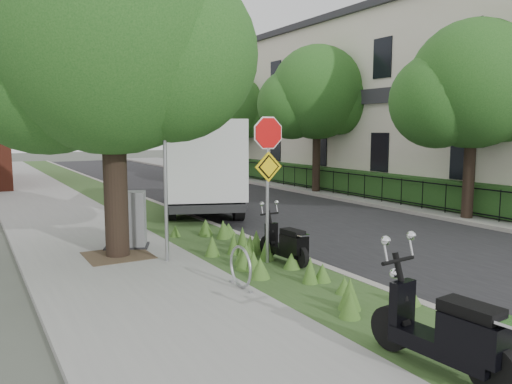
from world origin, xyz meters
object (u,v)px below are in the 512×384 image
sign_assembly (268,159)px  scooter_near (288,247)px  scooter_far (455,340)px  box_truck (201,162)px  utility_cabinet (126,221)px

sign_assembly → scooter_near: size_ratio=2.02×
scooter_near → scooter_far: scooter_far is taller
scooter_near → box_truck: (1.37, 7.47, 1.32)m
sign_assembly → utility_cabinet: sign_assembly is taller
scooter_far → scooter_near: bearing=77.7°
box_truck → utility_cabinet: size_ratio=4.87×
scooter_far → utility_cabinet: (-1.43, 8.21, 0.19)m
scooter_near → sign_assembly: bearing=136.2°
box_truck → utility_cabinet: bearing=-132.4°
scooter_far → box_truck: size_ratio=0.30×
scooter_near → scooter_far: size_ratio=0.82×
sign_assembly → scooter_far: 5.63m
sign_assembly → scooter_near: bearing=-43.8°
box_truck → scooter_near: bearing=-100.4°
sign_assembly → utility_cabinet: bearing=127.0°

